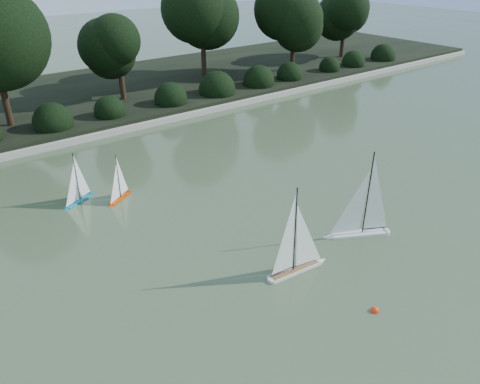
# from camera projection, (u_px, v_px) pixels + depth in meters

# --- Properties ---
(ground) EXTENTS (80.00, 80.00, 0.00)m
(ground) POSITION_uv_depth(u_px,v_px,m) (348.00, 263.00, 8.57)
(ground) COLOR #364529
(ground) RESTS_ON ground
(pond_coping) EXTENTS (40.00, 0.35, 0.18)m
(pond_coping) POSITION_uv_depth(u_px,v_px,m) (129.00, 128.00, 14.84)
(pond_coping) COLOR gray
(pond_coping) RESTS_ON ground
(far_bank) EXTENTS (40.00, 8.00, 0.30)m
(far_bank) POSITION_uv_depth(u_px,v_px,m) (81.00, 98.00, 17.61)
(far_bank) COLOR black
(far_bank) RESTS_ON ground
(tree_line) EXTENTS (26.31, 3.93, 4.39)m
(tree_line) POSITION_uv_depth(u_px,v_px,m) (122.00, 31.00, 16.04)
(tree_line) COLOR black
(tree_line) RESTS_ON ground
(shrub_hedge) EXTENTS (29.10, 1.10, 1.10)m
(shrub_hedge) POSITION_uv_depth(u_px,v_px,m) (115.00, 110.00, 15.30)
(shrub_hedge) COLOR black
(shrub_hedge) RESTS_ON ground
(sailboat_white_a) EXTENTS (1.32, 0.85, 1.93)m
(sailboat_white_a) POSITION_uv_depth(u_px,v_px,m) (356.00, 222.00, 9.28)
(sailboat_white_a) COLOR silver
(sailboat_white_a) RESTS_ON ground
(sailboat_white_b) EXTENTS (1.31, 0.33, 1.79)m
(sailboat_white_b) POSITION_uv_depth(u_px,v_px,m) (300.00, 257.00, 8.28)
(sailboat_white_b) COLOR silver
(sailboat_white_b) RESTS_ON ground
(sailboat_orange) EXTENTS (0.78, 0.53, 1.16)m
(sailboat_orange) POSITION_uv_depth(u_px,v_px,m) (118.00, 193.00, 10.65)
(sailboat_orange) COLOR #D13900
(sailboat_orange) RESTS_ON ground
(sailboat_teal) EXTENTS (0.88, 0.51, 1.26)m
(sailboat_teal) POSITION_uv_depth(u_px,v_px,m) (76.00, 195.00, 10.53)
(sailboat_teal) COLOR #0D788C
(sailboat_teal) RESTS_ON ground
(race_buoy) EXTENTS (0.14, 0.14, 0.14)m
(race_buoy) POSITION_uv_depth(u_px,v_px,m) (375.00, 311.00, 7.44)
(race_buoy) COLOR red
(race_buoy) RESTS_ON ground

